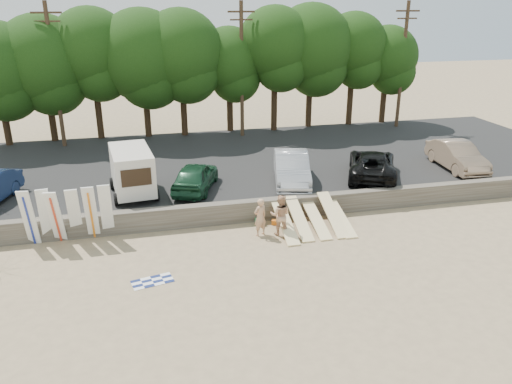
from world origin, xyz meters
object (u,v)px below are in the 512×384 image
(beachgoer_b, at_px, (280,215))
(car_4, at_px, (457,156))
(car_2, at_px, (291,168))
(car_3, at_px, (372,164))
(box_trailer, at_px, (132,170))
(beachgoer_a, at_px, (260,217))
(cooler, at_px, (260,222))
(car_1, at_px, (195,176))

(beachgoer_b, bearing_deg, car_4, -138.44)
(car_2, bearing_deg, beachgoer_b, -99.70)
(car_2, bearing_deg, car_4, 13.76)
(car_3, xyz_separation_m, beachgoer_b, (-6.39, -4.42, -0.50))
(box_trailer, distance_m, car_2, 8.08)
(car_3, bearing_deg, box_trailer, 23.59)
(car_4, height_order, beachgoer_a, car_4)
(beachgoer_a, relative_size, cooler, 4.53)
(car_4, bearing_deg, beachgoer_b, -153.95)
(car_1, relative_size, beachgoer_a, 2.44)
(beachgoer_a, bearing_deg, car_3, -170.83)
(car_2, xyz_separation_m, beachgoer_b, (-1.86, -4.47, -0.58))
(car_3, bearing_deg, car_1, 23.53)
(car_3, distance_m, beachgoer_b, 7.79)
(car_1, relative_size, car_2, 0.86)
(car_2, bearing_deg, car_1, -168.22)
(car_2, xyz_separation_m, car_4, (9.83, 0.14, -0.04))
(car_4, bearing_deg, car_1, -175.32)
(box_trailer, bearing_deg, car_4, -6.48)
(car_2, height_order, car_3, car_2)
(car_2, height_order, cooler, car_2)
(car_3, height_order, beachgoer_b, car_3)
(car_1, xyz_separation_m, cooler, (2.51, -3.39, -1.26))
(box_trailer, xyz_separation_m, car_4, (17.89, 0.01, -0.52))
(car_3, bearing_deg, beachgoer_b, 59.11)
(car_4, bearing_deg, car_3, -173.40)
(car_3, bearing_deg, cooler, 49.21)
(box_trailer, height_order, car_4, box_trailer)
(car_1, relative_size, car_3, 0.81)
(beachgoer_b, bearing_deg, beachgoer_a, 10.68)
(car_4, bearing_deg, box_trailer, -175.46)
(car_2, distance_m, beachgoer_a, 5.16)
(car_2, distance_m, car_3, 4.53)
(box_trailer, bearing_deg, cooler, -38.14)
(car_1, distance_m, beachgoer_b, 5.57)
(box_trailer, relative_size, beachgoer_a, 2.20)
(beachgoer_a, xyz_separation_m, beachgoer_b, (0.87, -0.14, 0.07))
(car_3, relative_size, beachgoer_a, 3.02)
(car_3, height_order, beachgoer_a, car_3)
(car_2, distance_m, cooler, 4.35)
(box_trailer, relative_size, car_3, 0.73)
(car_1, distance_m, cooler, 4.40)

